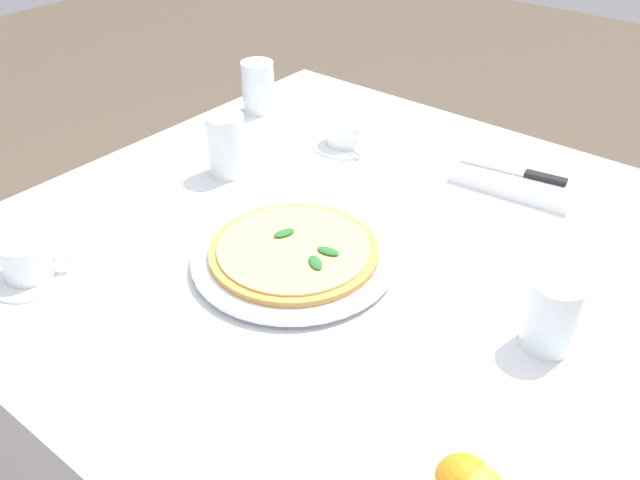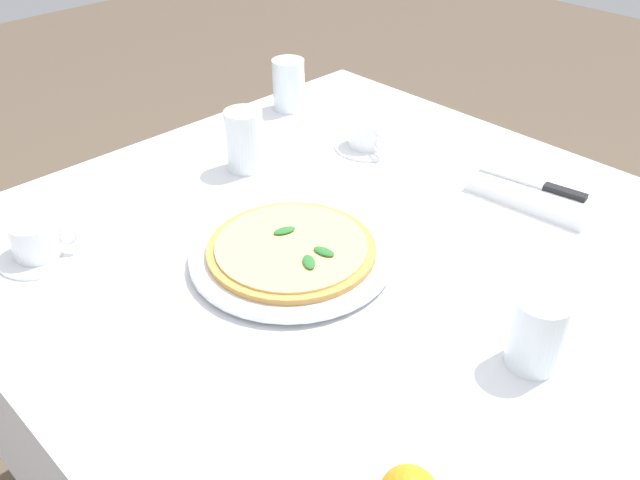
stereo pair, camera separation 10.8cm
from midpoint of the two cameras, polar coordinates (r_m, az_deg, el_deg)
dining_table at (r=1.19m, az=-0.66°, el=-5.12°), size 1.09×1.09×0.72m
pizza_plate at (r=1.06m, az=-5.09°, el=-1.55°), size 0.32×0.32×0.02m
pizza at (r=1.05m, az=-5.11°, el=-0.94°), size 0.26×0.26×0.02m
coffee_cup_near_left at (r=1.39m, az=-0.11°, el=8.72°), size 0.13×0.13×0.06m
coffee_cup_back_corner at (r=1.13m, az=-25.65°, el=-1.68°), size 0.13×0.13×0.06m
water_glass_right_edge at (r=1.55m, az=-7.18°, el=12.21°), size 0.07×0.07×0.11m
water_glass_near_right at (r=0.92m, az=15.54°, el=-6.34°), size 0.07×0.07×0.10m
water_glass_far_left at (r=1.30m, az=-10.16°, el=7.40°), size 0.07×0.07×0.12m
napkin_folded at (r=1.30m, az=13.89°, el=4.89°), size 0.23×0.15×0.02m
dinner_knife at (r=1.30m, az=13.86°, el=5.46°), size 0.20×0.05×0.01m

